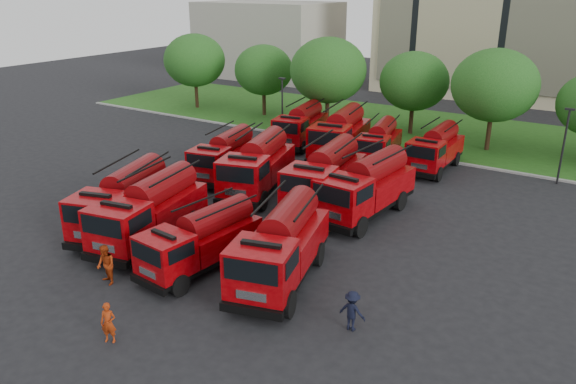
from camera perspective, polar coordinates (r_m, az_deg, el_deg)
name	(u,v)px	position (r m, az deg, el deg)	size (l,w,h in m)	color
ground	(261,234)	(30.19, -2.73, -4.27)	(140.00, 140.00, 0.00)	black
lawn	(429,131)	(52.33, 14.11, 6.06)	(70.00, 16.00, 0.12)	#1C4612
curb	(393,152)	(44.99, 10.64, 3.99)	(70.00, 0.30, 0.14)	gray
side_building	(268,40)	(80.99, -2.00, 15.21)	(18.00, 12.00, 10.00)	#9E998C
tree_0	(195,60)	(60.12, -9.47, 13.06)	(6.30, 6.30, 7.70)	#382314
tree_1	(264,70)	(55.99, -2.49, 12.28)	(5.71, 5.71, 6.98)	#382314
tree_2	(328,70)	(50.40, 4.10, 12.23)	(6.72, 6.72, 8.22)	#382314
tree_3	(414,81)	(49.88, 12.69, 10.92)	(5.88, 5.88, 7.19)	#382314
tree_4	(495,85)	(46.40, 20.27, 10.13)	(6.55, 6.55, 8.01)	#382314
lamp_post_0	(282,104)	(48.23, -0.59, 8.93)	(0.60, 0.25, 5.11)	black
lamp_post_1	(564,142)	(40.78, 26.25, 4.59)	(0.60, 0.25, 5.11)	black
fire_truck_0	(125,200)	(31.26, -16.24, -0.81)	(4.69, 7.89, 3.40)	black
fire_truck_1	(150,210)	(29.57, -13.81, -1.81)	(3.88, 7.81, 3.40)	black
fire_truck_2	(201,240)	(26.39, -8.78, -4.83)	(2.85, 6.59, 2.92)	black
fire_truck_3	(281,246)	(24.96, -0.69, -5.48)	(4.43, 7.92, 3.42)	black
fire_truck_4	(225,155)	(38.58, -6.40, 3.73)	(3.68, 7.12, 3.09)	black
fire_truck_5	(258,165)	(35.51, -3.06, 2.71)	(4.68, 8.22, 3.55)	black
fire_truck_6	(326,176)	(33.59, 3.85, 1.66)	(3.76, 8.15, 3.57)	black
fire_truck_7	(367,187)	(32.17, 7.99, 0.52)	(3.24, 7.80, 3.47)	black
fire_truck_8	(301,125)	(46.31, 1.33, 6.80)	(3.66, 7.34, 3.20)	black
fire_truck_9	(340,134)	(42.84, 5.35, 5.85)	(4.14, 8.30, 3.61)	black
fire_truck_10	(379,143)	(42.14, 9.24, 4.95)	(3.42, 6.77, 2.95)	black
fire_truck_11	(436,149)	(41.30, 14.76, 4.27)	(2.54, 6.72, 3.04)	black
firefighter_0	(111,341)	(22.86, -17.56, -14.25)	(0.59, 0.43, 1.62)	#982C0B
firefighter_1	(108,283)	(26.73, -17.80, -8.84)	(0.91, 0.50, 1.86)	#982C0B
firefighter_2	(252,302)	(24.23, -3.64, -11.05)	(0.98, 0.55, 1.66)	#982C0B
firefighter_3	(351,329)	(22.63, 6.45, -13.68)	(1.08, 0.56, 1.67)	black
firefighter_4	(165,223)	(32.24, -12.37, -3.07)	(0.95, 0.62, 1.94)	black
firefighter_5	(327,229)	(30.79, 3.95, -3.78)	(1.73, 0.75, 1.86)	#982C0B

